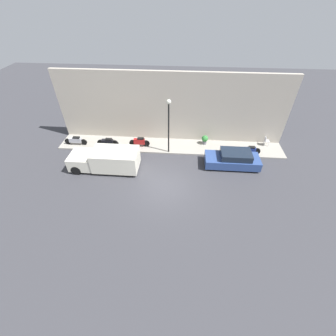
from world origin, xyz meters
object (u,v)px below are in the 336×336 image
delivery_van (106,159)px  parked_car (233,159)px  motorcycle_red (139,142)px  cafe_chair (266,141)px  potted_plant (205,139)px  streetlamp (169,118)px  motorcycle_black (108,142)px  scooter_silver (76,140)px  motorcycle_blue (250,150)px

delivery_van → parked_car: bearing=-83.7°
motorcycle_red → cafe_chair: size_ratio=2.22×
motorcycle_red → potted_plant: bearing=-81.9°
delivery_van → potted_plant: (3.89, -7.74, -0.28)m
delivery_van → streetlamp: size_ratio=1.13×
delivery_van → motorcycle_black: size_ratio=2.79×
motorcycle_red → streetlamp: (-0.63, -2.59, 2.68)m
scooter_silver → motorcycle_red: bearing=-88.4°
parked_car → streetlamp: (1.37, 5.13, 2.61)m
parked_car → cafe_chair: parked_car is taller
motorcycle_red → motorcycle_black: bearing=95.5°
motorcycle_red → delivery_van: bearing=146.4°
scooter_silver → cafe_chair: size_ratio=2.48×
delivery_van → cafe_chair: bearing=-72.6°
motorcycle_black → motorcycle_blue: size_ratio=1.05×
delivery_van → motorcycle_blue: size_ratio=2.92×
motorcycle_red → potted_plant: (0.81, -5.69, 0.01)m
motorcycle_red → motorcycle_black: 2.75m
scooter_silver → streetlamp: bearing=-93.3°
scooter_silver → streetlamp: 8.71m
scooter_silver → motorcycle_red: size_ratio=1.12×
streetlamp → potted_plant: 4.33m
parked_car → delivery_van: size_ratio=0.80×
parked_car → delivery_van: 9.83m
delivery_van → motorcycle_red: bearing=-33.6°
motorcycle_black → potted_plant: potted_plant is taller
motorcycle_black → potted_plant: (1.07, -8.43, 0.02)m
motorcycle_blue → motorcycle_black: bearing=89.1°
parked_car → scooter_silver: bearing=82.2°
streetlamp → cafe_chair: 9.02m
streetlamp → scooter_silver: bearing=86.7°
delivery_van → scooter_silver: size_ratio=2.61×
motorcycle_red → streetlamp: 3.78m
delivery_van → streetlamp: bearing=-62.2°
motorcycle_red → motorcycle_blue: motorcycle_red is taller
parked_car → motorcycle_red: 7.98m
delivery_van → cafe_chair: (4.10, -13.10, -0.28)m
motorcycle_blue → cafe_chair: bearing=-49.0°
parked_car → streetlamp: 5.92m
motorcycle_black → streetlamp: streetlamp is taller
motorcycle_red → potted_plant: size_ratio=2.17×
motorcycle_red → cafe_chair: 11.10m
motorcycle_red → motorcycle_black: (-0.26, 2.74, -0.01)m
streetlamp → delivery_van: bearing=117.8°
delivery_van → cafe_chair: 13.72m
scooter_silver → motorcycle_blue: (-0.30, -15.03, -0.01)m
motorcycle_red → potted_plant: 5.75m
motorcycle_red → scooter_silver: bearing=91.6°
potted_plant → cafe_chair: potted_plant is taller
motorcycle_black → cafe_chair: 13.85m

